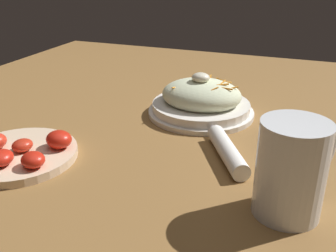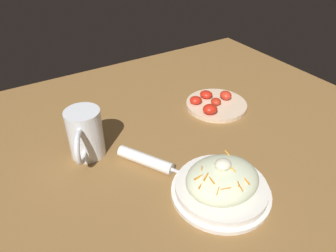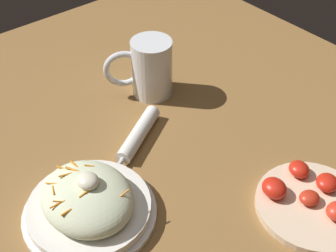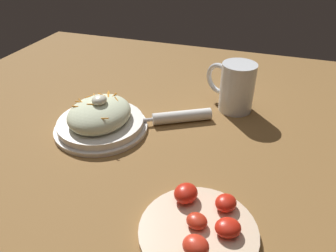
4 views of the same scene
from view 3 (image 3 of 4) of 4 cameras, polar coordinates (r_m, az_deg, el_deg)
The scene contains 5 objects.
ground_plane at distance 0.88m, azimuth -3.02°, elevation -7.93°, with size 1.43×1.43×0.00m, color olive.
salad_plate at distance 0.82m, azimuth -9.77°, elevation -9.32°, with size 0.24×0.24×0.10m.
beer_mug at distance 1.06m, azimuth -2.20°, elevation 6.93°, with size 0.11×0.15×0.14m.
napkin_roll at distance 0.96m, azimuth -3.66°, elevation -1.03°, with size 0.11×0.18×0.03m.
tomato_plate at distance 0.88m, azimuth 17.18°, elevation -8.82°, with size 0.21×0.21×0.05m.
Camera 3 is at (-0.47, 0.33, 0.66)m, focal length 49.55 mm.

